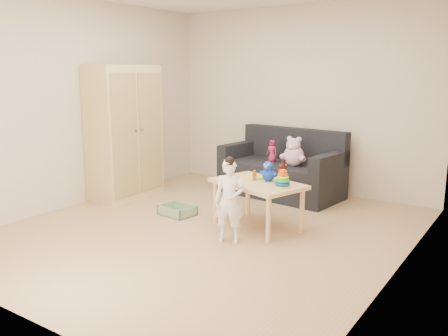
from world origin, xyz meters
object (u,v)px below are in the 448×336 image
Objects in this scene: play_table at (257,205)px; wardrobe at (124,132)px; toddler at (230,202)px; sofa at (281,179)px.

wardrobe is at bearing 176.33° from play_table.
play_table is at bearing 66.25° from toddler.
sofa is 1.67× the size of play_table.
play_table is at bearing -3.67° from wardrobe.
wardrobe reaches higher than sofa.
play_table is (2.15, -0.14, -0.63)m from wardrobe.
toddler is (2.15, -0.68, -0.48)m from wardrobe.
play_table reaches higher than sofa.
play_table is (0.43, -1.39, 0.03)m from sofa.
toddler is at bearing -17.59° from wardrobe.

